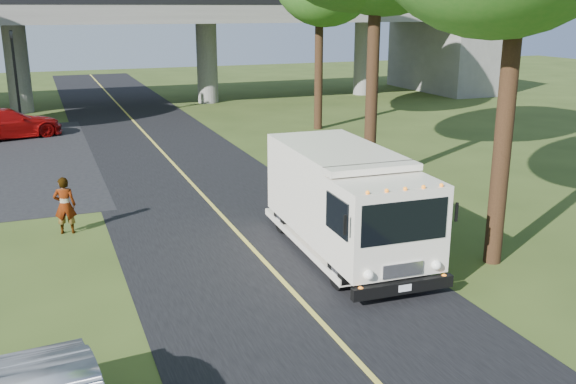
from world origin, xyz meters
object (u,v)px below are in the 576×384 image
step_van (345,199)px  red_sedan (7,124)px  traffic_signal (15,69)px  pedestrian (65,205)px

step_van → red_sedan: (-8.80, 20.20, -0.74)m
traffic_signal → pedestrian: bearing=-85.8°
traffic_signal → step_van: 24.53m
step_van → red_sedan: step_van is taller
traffic_signal → red_sedan: (-0.60, -2.85, -2.44)m
red_sedan → pedestrian: size_ratio=3.10×
step_van → traffic_signal: bearing=111.8°
red_sedan → pedestrian: pedestrian is taller
traffic_signal → step_van: traffic_signal is taller
step_van → red_sedan: bearing=115.8°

